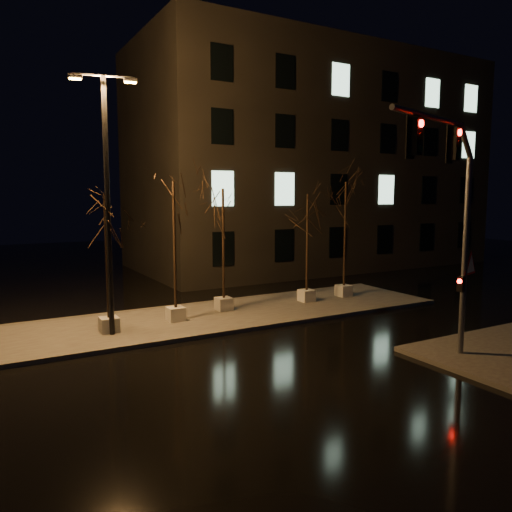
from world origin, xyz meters
TOP-DOWN VIEW (x-y plane):
  - ground at (0.00, 0.00)m, footprint 90.00×90.00m
  - median at (0.00, 6.00)m, footprint 22.00×5.00m
  - building at (14.00, 18.00)m, footprint 25.00×12.00m
  - tree_1 at (-3.81, 5.47)m, footprint 1.80×1.80m
  - tree_2 at (-1.09, 5.84)m, footprint 1.80×1.80m
  - tree_3 at (1.40, 6.58)m, footprint 1.80×1.80m
  - tree_4 at (5.59, 6.27)m, footprint 1.80×1.80m
  - tree_5 at (7.93, 6.37)m, footprint 1.80×1.80m
  - traffic_signal_mast at (4.26, -2.87)m, footprint 5.59×1.76m
  - streetlight_main at (-3.80, 5.10)m, footprint 2.26×0.71m

SIDE VIEW (x-z plane):
  - ground at x=0.00m, z-range 0.00..0.00m
  - median at x=0.00m, z-range 0.00..0.15m
  - tree_1 at x=-3.81m, z-range 1.49..6.67m
  - tree_4 at x=5.59m, z-range 1.49..6.68m
  - tree_3 at x=1.40m, z-range 1.55..6.97m
  - tree_2 at x=-1.09m, z-range 1.62..7.30m
  - tree_5 at x=7.93m, z-range 1.65..7.45m
  - traffic_signal_mast at x=4.26m, z-range 1.26..8.35m
  - streetlight_main at x=-3.80m, z-range 0.85..9.93m
  - building at x=14.00m, z-range 0.00..15.00m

